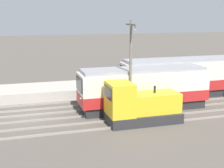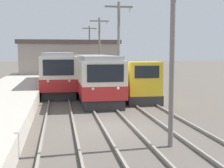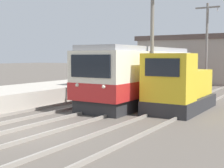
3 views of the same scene
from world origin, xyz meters
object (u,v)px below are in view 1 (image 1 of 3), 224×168
(commuter_train_center, at_px, (143,90))
(commuter_train_left, at_px, (182,79))
(catenary_mast_mid, at_px, (131,65))
(shunting_locomotive, at_px, (140,106))

(commuter_train_center, bearing_deg, commuter_train_left, 118.73)
(catenary_mast_mid, bearing_deg, commuter_train_left, 122.55)
(commuter_train_left, relative_size, catenary_mast_mid, 1.63)
(commuter_train_center, distance_m, catenary_mast_mid, 3.23)
(catenary_mast_mid, bearing_deg, shunting_locomotive, 6.34)
(shunting_locomotive, bearing_deg, commuter_train_left, 131.38)
(commuter_train_center, height_order, shunting_locomotive, commuter_train_center)
(commuter_train_left, distance_m, commuter_train_center, 5.83)
(commuter_train_left, relative_size, commuter_train_center, 1.11)
(catenary_mast_mid, bearing_deg, commuter_train_center, 132.57)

